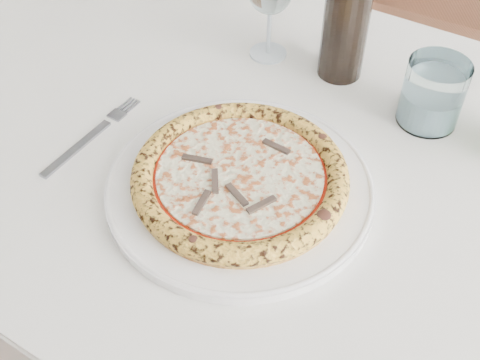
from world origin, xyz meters
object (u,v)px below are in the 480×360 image
Objects in this scene: pizza at (240,177)px; wine_bottle at (348,5)px; chair_far at (406,6)px; tumbler at (432,97)px; dining_table at (276,191)px; plate at (240,186)px.

pizza is 0.32m from wine_bottle.
chair_far is 9.53× the size of tumbler.
pizza is 2.84× the size of tumbler.
dining_table is 4.04× the size of plate.
plate is 0.32m from wine_bottle.
chair_far reaches higher than plate.
wine_bottle is at bearing -81.52° from chair_far.
pizza is 0.31m from tumbler.
tumbler is 0.35× the size of wine_bottle.
plate is at bearing 60.00° from pizza.
plate is 1.25× the size of pizza.
tumbler reaches higher than dining_table.
dining_table is 4.97× the size of wine_bottle.
plate is at bearing -83.81° from chair_far.
chair_far is 2.68× the size of plate.
pizza is at bearing -120.00° from plate.
tumbler is at bearing 47.54° from dining_table.
pizza is at bearing -88.76° from wine_bottle.
tumbler is (0.15, 0.17, 0.13)m from dining_table.
wine_bottle reaches higher than chair_far.
tumbler is at bearing -69.48° from chair_far.
tumbler is at bearing 60.27° from pizza.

